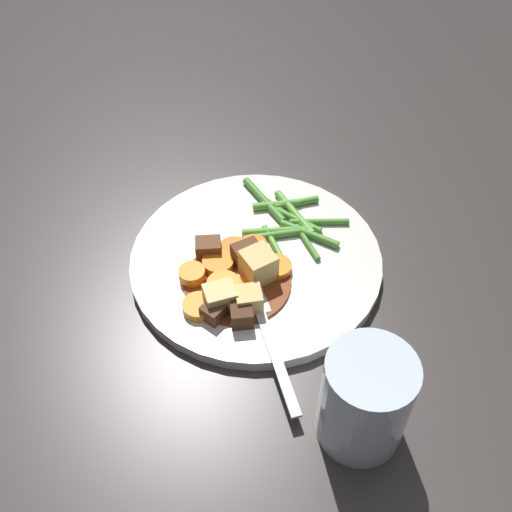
{
  "coord_description": "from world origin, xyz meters",
  "views": [
    {
      "loc": [
        0.36,
        0.25,
        0.5
      ],
      "look_at": [
        0.0,
        0.0,
        0.01
      ],
      "focal_mm": 42.78,
      "sensor_mm": 36.0,
      "label": 1
    }
  ],
  "objects_px": {
    "carrot_slice_6": "(234,251)",
    "meat_chunk_1": "(213,312)",
    "carrot_slice_2": "(237,289)",
    "meat_chunk_3": "(250,258)",
    "potato_chunk_1": "(220,298)",
    "carrot_slice_0": "(277,268)",
    "carrot_slice_7": "(223,286)",
    "carrot_slice_4": "(254,247)",
    "potato_chunk_2": "(258,266)",
    "potato_chunk_0": "(249,300)",
    "meat_chunk_2": "(208,248)",
    "carrot_slice_1": "(218,264)",
    "carrot_slice_5": "(192,275)",
    "meat_chunk_0": "(241,313)",
    "water_glass": "(365,400)",
    "carrot_slice_3": "(199,307)",
    "fork": "(267,332)",
    "dinner_plate": "(256,260)"
  },
  "relations": [
    {
      "from": "meat_chunk_3",
      "to": "carrot_slice_2",
      "type": "bearing_deg",
      "value": 15.31
    },
    {
      "from": "carrot_slice_4",
      "to": "potato_chunk_2",
      "type": "bearing_deg",
      "value": 41.78
    },
    {
      "from": "carrot_slice_4",
      "to": "meat_chunk_1",
      "type": "distance_m",
      "value": 0.1
    },
    {
      "from": "potato_chunk_1",
      "to": "water_glass",
      "type": "height_order",
      "value": "water_glass"
    },
    {
      "from": "carrot_slice_6",
      "to": "carrot_slice_7",
      "type": "relative_size",
      "value": 1.06
    },
    {
      "from": "meat_chunk_3",
      "to": "water_glass",
      "type": "relative_size",
      "value": 0.29
    },
    {
      "from": "carrot_slice_4",
      "to": "potato_chunk_2",
      "type": "xyz_separation_m",
      "value": [
        0.03,
        0.03,
        0.01
      ]
    },
    {
      "from": "meat_chunk_2",
      "to": "fork",
      "type": "distance_m",
      "value": 0.12
    },
    {
      "from": "potato_chunk_0",
      "to": "meat_chunk_0",
      "type": "relative_size",
      "value": 1.0
    },
    {
      "from": "dinner_plate",
      "to": "carrot_slice_6",
      "type": "distance_m",
      "value": 0.03
    },
    {
      "from": "potato_chunk_2",
      "to": "meat_chunk_3",
      "type": "height_order",
      "value": "potato_chunk_2"
    },
    {
      "from": "carrot_slice_3",
      "to": "potato_chunk_2",
      "type": "bearing_deg",
      "value": 160.21
    },
    {
      "from": "water_glass",
      "to": "potato_chunk_0",
      "type": "bearing_deg",
      "value": -107.15
    },
    {
      "from": "carrot_slice_0",
      "to": "carrot_slice_2",
      "type": "bearing_deg",
      "value": -19.88
    },
    {
      "from": "carrot_slice_0",
      "to": "meat_chunk_2",
      "type": "relative_size",
      "value": 1.17
    },
    {
      "from": "carrot_slice_0",
      "to": "carrot_slice_5",
      "type": "height_order",
      "value": "carrot_slice_5"
    },
    {
      "from": "meat_chunk_2",
      "to": "meat_chunk_0",
      "type": "bearing_deg",
      "value": 57.84
    },
    {
      "from": "dinner_plate",
      "to": "carrot_slice_0",
      "type": "relative_size",
      "value": 8.61
    },
    {
      "from": "carrot_slice_1",
      "to": "potato_chunk_0",
      "type": "height_order",
      "value": "potato_chunk_0"
    },
    {
      "from": "carrot_slice_6",
      "to": "water_glass",
      "type": "distance_m",
      "value": 0.23
    },
    {
      "from": "carrot_slice_1",
      "to": "carrot_slice_4",
      "type": "xyz_separation_m",
      "value": [
        -0.04,
        0.02,
        -0.0
      ]
    },
    {
      "from": "carrot_slice_0",
      "to": "potato_chunk_0",
      "type": "relative_size",
      "value": 1.22
    },
    {
      "from": "carrot_slice_0",
      "to": "potato_chunk_0",
      "type": "bearing_deg",
      "value": 3.95
    },
    {
      "from": "meat_chunk_3",
      "to": "meat_chunk_2",
      "type": "bearing_deg",
      "value": -74.57
    },
    {
      "from": "carrot_slice_3",
      "to": "carrot_slice_6",
      "type": "relative_size",
      "value": 0.91
    },
    {
      "from": "carrot_slice_7",
      "to": "meat_chunk_1",
      "type": "height_order",
      "value": "meat_chunk_1"
    },
    {
      "from": "meat_chunk_0",
      "to": "water_glass",
      "type": "xyz_separation_m",
      "value": [
        0.03,
        0.15,
        0.03
      ]
    },
    {
      "from": "potato_chunk_0",
      "to": "potato_chunk_1",
      "type": "distance_m",
      "value": 0.03
    },
    {
      "from": "carrot_slice_2",
      "to": "water_glass",
      "type": "bearing_deg",
      "value": 71.92
    },
    {
      "from": "carrot_slice_7",
      "to": "meat_chunk_1",
      "type": "bearing_deg",
      "value": 21.03
    },
    {
      "from": "carrot_slice_2",
      "to": "carrot_slice_4",
      "type": "xyz_separation_m",
      "value": [
        -0.06,
        -0.02,
        0.0
      ]
    },
    {
      "from": "meat_chunk_0",
      "to": "fork",
      "type": "relative_size",
      "value": 0.18
    },
    {
      "from": "carrot_slice_0",
      "to": "carrot_slice_2",
      "type": "height_order",
      "value": "same"
    },
    {
      "from": "carrot_slice_0",
      "to": "meat_chunk_1",
      "type": "relative_size",
      "value": 1.56
    },
    {
      "from": "water_glass",
      "to": "carrot_slice_5",
      "type": "bearing_deg",
      "value": -101.08
    },
    {
      "from": "carrot_slice_0",
      "to": "carrot_slice_7",
      "type": "relative_size",
      "value": 0.94
    },
    {
      "from": "carrot_slice_1",
      "to": "carrot_slice_4",
      "type": "height_order",
      "value": "same"
    },
    {
      "from": "carrot_slice_6",
      "to": "meat_chunk_1",
      "type": "relative_size",
      "value": 1.77
    },
    {
      "from": "potato_chunk_0",
      "to": "potato_chunk_1",
      "type": "relative_size",
      "value": 0.84
    },
    {
      "from": "dinner_plate",
      "to": "carrot_slice_3",
      "type": "relative_size",
      "value": 8.33
    },
    {
      "from": "carrot_slice_4",
      "to": "carrot_slice_5",
      "type": "xyz_separation_m",
      "value": [
        0.07,
        -0.03,
        0.0
      ]
    },
    {
      "from": "carrot_slice_1",
      "to": "carrot_slice_6",
      "type": "relative_size",
      "value": 0.93
    },
    {
      "from": "carrot_slice_2",
      "to": "meat_chunk_3",
      "type": "xyz_separation_m",
      "value": [
        -0.04,
        -0.01,
        0.01
      ]
    },
    {
      "from": "dinner_plate",
      "to": "carrot_slice_2",
      "type": "relative_size",
      "value": 8.35
    },
    {
      "from": "carrot_slice_0",
      "to": "meat_chunk_0",
      "type": "distance_m",
      "value": 0.07
    },
    {
      "from": "carrot_slice_6",
      "to": "meat_chunk_1",
      "type": "bearing_deg",
      "value": 22.38
    },
    {
      "from": "carrot_slice_1",
      "to": "carrot_slice_5",
      "type": "relative_size",
      "value": 1.2
    },
    {
      "from": "carrot_slice_2",
      "to": "meat_chunk_3",
      "type": "height_order",
      "value": "meat_chunk_3"
    },
    {
      "from": "carrot_slice_3",
      "to": "fork",
      "type": "height_order",
      "value": "carrot_slice_3"
    },
    {
      "from": "carrot_slice_6",
      "to": "potato_chunk_1",
      "type": "xyz_separation_m",
      "value": [
        0.06,
        0.03,
        0.01
      ]
    }
  ]
}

